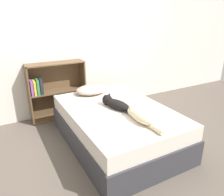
% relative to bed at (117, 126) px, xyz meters
% --- Properties ---
extents(ground_plane, '(8.00, 8.00, 0.00)m').
position_rel_bed_xyz_m(ground_plane, '(0.00, 0.00, -0.25)').
color(ground_plane, brown).
extents(wall_back, '(8.00, 0.06, 2.50)m').
position_rel_bed_xyz_m(wall_back, '(0.00, 1.34, 1.00)').
color(wall_back, silver).
rests_on(wall_back, ground_plane).
extents(bed, '(1.25, 1.82, 0.51)m').
position_rel_bed_xyz_m(bed, '(0.00, 0.00, 0.00)').
color(bed, '#333338').
rests_on(bed, ground_plane).
extents(pillow, '(0.49, 0.38, 0.12)m').
position_rel_bed_xyz_m(pillow, '(-0.06, 0.69, 0.32)').
color(pillow, '#B29E8E').
rests_on(pillow, bed).
extents(cat_light, '(0.17, 0.61, 0.15)m').
position_rel_bed_xyz_m(cat_light, '(0.06, -0.44, 0.32)').
color(cat_light, beige).
rests_on(cat_light, bed).
extents(cat_dark, '(0.27, 0.63, 0.16)m').
position_rel_bed_xyz_m(cat_dark, '(-0.01, 0.03, 0.32)').
color(cat_dark, black).
rests_on(cat_dark, bed).
extents(bookshelf, '(0.92, 0.26, 0.95)m').
position_rel_bed_xyz_m(bookshelf, '(-0.51, 1.21, 0.24)').
color(bookshelf, brown).
rests_on(bookshelf, ground_plane).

